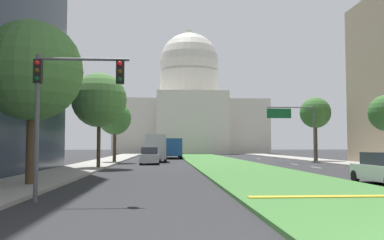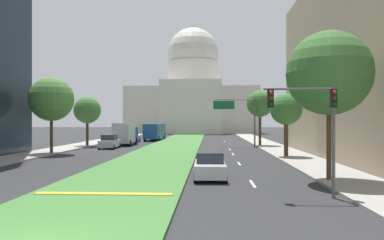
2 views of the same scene
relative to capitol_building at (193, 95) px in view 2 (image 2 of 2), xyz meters
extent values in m
plane|color=#2B2B2D|center=(0.00, -48.10, -10.89)|extent=(260.00, 260.00, 0.00)
cube|color=#427A38|center=(0.00, -52.98, -10.82)|extent=(7.20, 87.88, 0.14)
cube|color=gold|center=(0.00, -89.19, -10.73)|extent=(6.48, 0.50, 0.04)
cube|color=silver|center=(7.38, -85.19, -10.89)|extent=(0.16, 2.40, 0.01)
cube|color=silver|center=(7.38, -75.62, -10.89)|extent=(0.16, 2.40, 0.01)
cube|color=silver|center=(7.38, -67.08, -10.89)|extent=(0.16, 2.40, 0.01)
cube|color=silver|center=(7.38, -60.88, -10.89)|extent=(0.16, 2.40, 0.01)
cube|color=silver|center=(7.38, -44.06, -10.89)|extent=(0.16, 2.40, 0.01)
cube|color=#9E9991|center=(-13.16, -57.86, -10.81)|extent=(4.00, 87.88, 0.15)
cube|color=#9E9991|center=(13.16, -57.86, -10.81)|extent=(4.00, 87.88, 0.15)
cube|color=beige|center=(0.00, 0.72, -4.55)|extent=(36.05, 22.13, 12.67)
cube|color=beige|center=(0.00, -12.34, -3.92)|extent=(15.86, 4.00, 13.94)
cylinder|color=beige|center=(0.00, 0.72, 5.63)|extent=(14.84, 14.84, 7.71)
sphere|color=beige|center=(0.00, 0.72, 12.09)|extent=(14.87, 14.87, 14.87)
cylinder|color=beige|center=(0.00, 0.72, 18.78)|extent=(1.80, 1.80, 3.00)
cylinder|color=#515456|center=(10.66, -88.92, -8.29)|extent=(0.16, 0.16, 5.20)
cube|color=black|center=(10.66, -88.92, -6.29)|extent=(0.28, 0.24, 0.84)
sphere|color=red|center=(10.66, -89.06, -6.01)|extent=(0.18, 0.18, 0.18)
sphere|color=#4C380F|center=(10.66, -89.06, -6.29)|extent=(0.18, 0.18, 0.18)
sphere|color=#0F4219|center=(10.66, -89.06, -6.57)|extent=(0.18, 0.18, 0.18)
cylinder|color=#515456|center=(9.06, -88.92, -5.84)|extent=(3.20, 0.10, 0.10)
cube|color=black|center=(7.78, -88.92, -6.29)|extent=(0.28, 0.24, 0.84)
sphere|color=red|center=(7.78, -89.06, -6.01)|extent=(0.18, 0.18, 0.18)
sphere|color=#4C380F|center=(7.78, -89.06, -6.29)|extent=(0.18, 0.18, 0.18)
sphere|color=#0F4219|center=(7.78, -89.06, -6.57)|extent=(0.18, 0.18, 0.18)
cylinder|color=#515456|center=(10.86, -57.32, -7.64)|extent=(0.20, 0.20, 6.50)
cylinder|color=#515456|center=(8.15, -57.32, -4.59)|extent=(5.43, 0.12, 0.12)
cube|color=#146033|center=(6.79, -57.37, -5.29)|extent=(2.80, 0.08, 1.10)
cylinder|color=#4C3823|center=(11.90, -84.36, -8.40)|extent=(0.28, 0.28, 4.99)
sphere|color=#3D7033|center=(11.90, -84.36, -4.55)|extent=(4.92, 4.92, 4.92)
cylinder|color=#4C3823|center=(-11.73, -68.22, -8.62)|extent=(0.31, 0.31, 4.54)
sphere|color=#4C7F3D|center=(-11.73, -68.22, -5.08)|extent=(4.63, 4.63, 4.63)
cylinder|color=#4C3823|center=(12.27, -70.48, -8.97)|extent=(0.41, 0.41, 3.83)
sphere|color=#3D7033|center=(12.27, -70.48, -6.22)|extent=(3.06, 3.06, 3.06)
cylinder|color=#4C3823|center=(-11.74, -56.91, -8.90)|extent=(0.38, 0.38, 3.97)
sphere|color=#3D7033|center=(-11.74, -56.91, -5.91)|extent=(3.65, 3.65, 3.65)
cylinder|color=#4C3823|center=(11.84, -55.16, -8.46)|extent=(0.37, 0.37, 4.86)
sphere|color=#3D7033|center=(11.84, -55.16, -5.01)|extent=(3.68, 3.68, 3.68)
cube|color=#BCBCC1|center=(4.96, -83.50, -10.28)|extent=(1.92, 4.27, 0.77)
cube|color=#282D38|center=(4.96, -83.33, -9.58)|extent=(1.66, 2.07, 0.63)
cylinder|color=black|center=(5.84, -85.15, -10.57)|extent=(0.23, 0.64, 0.64)
cylinder|color=black|center=(4.16, -85.18, -10.57)|extent=(0.23, 0.64, 0.64)
cylinder|color=black|center=(5.77, -81.81, -10.57)|extent=(0.23, 0.64, 0.64)
cylinder|color=black|center=(4.09, -81.85, -10.57)|extent=(0.23, 0.64, 0.64)
cube|color=#BCBCC1|center=(-7.75, -60.14, -10.24)|extent=(2.04, 4.35, 0.85)
cube|color=#282D38|center=(-7.75, -60.31, -9.47)|extent=(1.74, 2.11, 0.70)
cylinder|color=black|center=(-8.68, -58.47, -10.57)|extent=(0.24, 0.65, 0.64)
cylinder|color=black|center=(-6.94, -58.42, -10.57)|extent=(0.24, 0.65, 0.64)
cylinder|color=black|center=(-8.57, -61.86, -10.57)|extent=(0.24, 0.65, 0.64)
cylinder|color=black|center=(-6.83, -61.81, -10.57)|extent=(0.24, 0.65, 0.64)
cube|color=#BCBCC1|center=(-7.56, -47.53, -10.28)|extent=(1.79, 4.69, 0.78)
cube|color=#282D38|center=(-7.56, -47.72, -9.56)|extent=(1.57, 2.25, 0.64)
cylinder|color=black|center=(-8.38, -45.64, -10.57)|extent=(0.22, 0.64, 0.64)
cylinder|color=black|center=(-6.76, -45.64, -10.57)|extent=(0.22, 0.64, 0.64)
cylinder|color=black|center=(-8.37, -49.43, -10.57)|extent=(0.22, 0.64, 0.64)
cylinder|color=black|center=(-6.75, -49.42, -10.57)|extent=(0.22, 0.64, 0.64)
cube|color=navy|center=(-7.14, -51.79, -9.44)|extent=(2.30, 2.00, 2.20)
cube|color=#B2B2B7|center=(-7.14, -54.99, -9.09)|extent=(2.30, 4.40, 2.80)
cylinder|color=black|center=(-8.19, -51.79, -10.44)|extent=(0.30, 0.90, 0.90)
cylinder|color=black|center=(-6.09, -51.79, -10.44)|extent=(0.30, 0.90, 0.90)
cylinder|color=black|center=(-8.19, -56.09, -10.44)|extent=(0.30, 0.90, 0.90)
cylinder|color=black|center=(-6.09, -56.09, -10.44)|extent=(0.30, 0.90, 0.90)
cube|color=#1E4C8C|center=(-4.96, -40.30, -9.19)|extent=(2.50, 11.00, 2.50)
cube|color=#232833|center=(-4.96, -40.30, -8.84)|extent=(2.52, 10.12, 0.90)
cylinder|color=black|center=(-6.11, -36.00, -10.39)|extent=(0.32, 1.00, 1.00)
cylinder|color=black|center=(-3.81, -36.00, -10.39)|extent=(0.32, 1.00, 1.00)
cylinder|color=black|center=(-6.11, -44.20, -10.39)|extent=(0.32, 1.00, 1.00)
cylinder|color=black|center=(-3.81, -44.20, -10.39)|extent=(0.32, 1.00, 1.00)
camera|label=1|loc=(-6.19, -103.85, -8.90)|focal=39.04mm
camera|label=2|loc=(4.98, -106.14, -7.29)|focal=34.41mm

